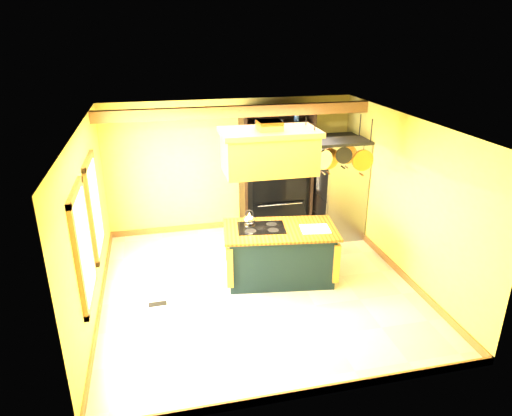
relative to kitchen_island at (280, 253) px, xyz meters
name	(u,v)px	position (x,y,z in m)	size (l,w,h in m)	color
floor	(258,286)	(-0.42, -0.19, -0.47)	(5.00, 5.00, 0.00)	beige
ceiling	(258,124)	(-0.42, -0.19, 2.23)	(5.00, 5.00, 0.00)	white
wall_back	(230,166)	(-0.42, 2.31, 0.88)	(5.00, 0.02, 2.70)	#E0CF52
wall_front	(311,298)	(-0.42, -2.69, 0.88)	(5.00, 0.02, 2.70)	#E0CF52
wall_left	(88,225)	(-2.92, -0.19, 0.88)	(0.02, 5.00, 2.70)	#E0CF52
wall_right	(404,198)	(2.08, -0.19, 0.88)	(0.02, 5.00, 2.70)	#E0CF52
ceiling_beam	(237,112)	(-0.42, 1.51, 2.12)	(5.00, 0.15, 0.20)	olive
window_near	(84,246)	(-2.89, -0.99, 0.93)	(0.06, 1.06, 1.56)	olive
window_far	(95,207)	(-2.89, 0.41, 0.93)	(0.06, 1.06, 1.56)	olive
kitchen_island	(280,253)	(0.00, 0.00, 0.00)	(1.97, 1.27, 1.11)	black
range_hood	(269,150)	(-0.20, 0.00, 1.78)	(1.48, 0.84, 0.80)	#A8822A
pot_rack	(338,149)	(0.92, 0.00, 1.73)	(1.12, 0.51, 0.85)	black
refrigerator	(338,189)	(1.64, 1.54, 0.48)	(0.84, 1.00, 1.95)	gray
hutch	(275,185)	(0.46, 2.03, 0.48)	(1.42, 0.64, 2.51)	black
floor_register	(158,304)	(-2.05, -0.36, -0.46)	(0.28, 0.12, 0.01)	black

